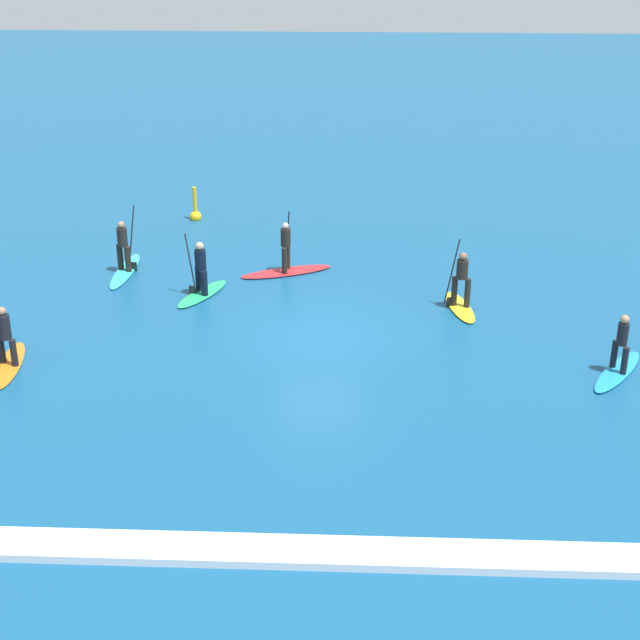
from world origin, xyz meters
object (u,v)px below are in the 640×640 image
object	(u,v)px
surfer_on_blue_board	(619,361)
surfer_on_teal_board	(124,259)
surfer_on_red_board	(286,262)
marker_buoy	(196,214)
surfer_on_orange_board	(7,349)
surfer_on_green_board	(201,281)
surfer_on_yellow_board	(461,293)

from	to	relation	value
surfer_on_blue_board	surfer_on_teal_board	size ratio (longest dim) A/B	0.85
surfer_on_red_board	marker_buoy	distance (m)	6.66
surfer_on_orange_board	surfer_on_teal_board	xyz separation A→B (m)	(1.60, 6.92, -0.03)
surfer_on_green_board	surfer_on_yellow_board	distance (m)	8.06
surfer_on_yellow_board	marker_buoy	bearing A→B (deg)	38.27
surfer_on_yellow_board	surfer_on_teal_board	world-z (taller)	surfer_on_teal_board
surfer_on_red_board	surfer_on_teal_board	bearing A→B (deg)	159.83
surfer_on_green_board	marker_buoy	bearing A→B (deg)	-144.08
surfer_on_yellow_board	surfer_on_red_board	world-z (taller)	surfer_on_yellow_board
surfer_on_green_board	marker_buoy	distance (m)	7.55
surfer_on_orange_board	surfer_on_teal_board	bearing A→B (deg)	-20.17
surfer_on_red_board	marker_buoy	xyz separation A→B (m)	(-3.90, 5.39, -0.16)
surfer_on_green_board	surfer_on_orange_board	xyz separation A→B (m)	(-4.45, -5.07, 0.01)
surfer_on_green_board	marker_buoy	size ratio (longest dim) A/B	1.83
surfer_on_yellow_board	surfer_on_blue_board	bearing A→B (deg)	-148.02
surfer_on_blue_board	surfer_on_red_board	size ratio (longest dim) A/B	0.87
surfer_on_orange_board	surfer_on_red_board	xyz separation A→B (m)	(6.97, 7.09, -0.12)
surfer_on_teal_board	surfer_on_blue_board	bearing A→B (deg)	-112.60
surfer_on_green_board	surfer_on_teal_board	xyz separation A→B (m)	(-2.86, 1.85, -0.02)
surfer_on_yellow_board	surfer_on_teal_board	size ratio (longest dim) A/B	0.77
surfer_on_yellow_board	marker_buoy	size ratio (longest dim) A/B	1.79
surfer_on_blue_board	surfer_on_red_board	bearing A→B (deg)	86.84
surfer_on_green_board	surfer_on_red_board	distance (m)	3.23
surfer_on_teal_board	surfer_on_orange_board	bearing A→B (deg)	168.71
surfer_on_orange_board	surfer_on_red_board	distance (m)	9.94
surfer_on_blue_board	marker_buoy	distance (m)	18.01
surfer_on_green_board	surfer_on_yellow_board	bearing A→B (deg)	110.44
surfer_on_orange_board	marker_buoy	world-z (taller)	surfer_on_orange_board
surfer_on_green_board	surfer_on_red_board	size ratio (longest dim) A/B	0.81
surfer_on_orange_board	surfer_on_blue_board	xyz separation A→B (m)	(16.31, 0.28, -0.14)
surfer_on_orange_board	marker_buoy	size ratio (longest dim) A/B	2.05
surfer_on_teal_board	marker_buoy	world-z (taller)	surfer_on_teal_board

